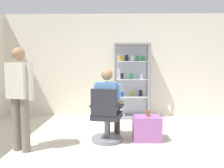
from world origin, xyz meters
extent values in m
plane|color=beige|center=(0.00, 0.00, 0.00)|extent=(7.20, 7.20, 0.00)
cube|color=silver|center=(0.00, 3.00, 1.35)|extent=(6.00, 0.10, 2.70)
cylinder|color=gray|center=(-0.02, 2.50, 0.95)|extent=(0.05, 0.05, 1.90)
cylinder|color=gray|center=(0.82, 2.50, 0.95)|extent=(0.05, 0.05, 1.90)
cylinder|color=gray|center=(-0.02, 2.90, 0.95)|extent=(0.05, 0.05, 1.90)
cylinder|color=gray|center=(0.82, 2.90, 0.95)|extent=(0.05, 0.05, 1.90)
cube|color=gray|center=(0.40, 2.70, 1.88)|extent=(0.90, 0.45, 0.04)
cube|color=gray|center=(0.40, 2.70, 0.02)|extent=(0.90, 0.45, 0.04)
cube|color=silver|center=(0.40, 2.92, 0.95)|extent=(0.84, 0.02, 1.80)
cube|color=silver|center=(0.40, 2.70, 0.55)|extent=(0.82, 0.39, 0.02)
cube|color=#264CB2|center=(0.16, 2.67, 0.62)|extent=(0.08, 0.05, 0.12)
cube|color=#999919|center=(0.39, 2.70, 0.62)|extent=(0.09, 0.05, 0.13)
cube|color=black|center=(0.64, 2.75, 0.64)|extent=(0.09, 0.05, 0.16)
cube|color=silver|center=(0.40, 2.70, 1.00)|extent=(0.82, 0.39, 0.02)
cube|color=black|center=(0.15, 2.73, 1.08)|extent=(0.08, 0.04, 0.15)
cube|color=#268C4C|center=(0.39, 2.68, 1.07)|extent=(0.09, 0.05, 0.13)
cube|color=silver|center=(0.64, 2.66, 1.07)|extent=(0.08, 0.05, 0.12)
cube|color=silver|center=(0.40, 2.70, 1.45)|extent=(0.82, 0.39, 0.02)
cube|color=gold|center=(0.12, 2.68, 1.53)|extent=(0.09, 0.05, 0.14)
cube|color=black|center=(0.27, 2.71, 1.54)|extent=(0.09, 0.06, 0.16)
cube|color=silver|center=(0.41, 2.67, 1.53)|extent=(0.08, 0.05, 0.14)
cube|color=#268C4C|center=(0.54, 2.69, 1.52)|extent=(0.07, 0.04, 0.13)
cube|color=#268C4C|center=(0.69, 2.72, 1.53)|extent=(0.09, 0.06, 0.13)
cylinder|color=slate|center=(-0.16, 0.96, 0.03)|extent=(0.56, 0.56, 0.06)
cylinder|color=slate|center=(-0.16, 0.96, 0.24)|extent=(0.07, 0.07, 0.41)
cube|color=#26262D|center=(-0.16, 0.96, 0.46)|extent=(0.57, 0.57, 0.10)
cube|color=#26262D|center=(-0.21, 0.75, 0.73)|extent=(0.45, 0.17, 0.45)
cube|color=#26262D|center=(0.09, 0.90, 0.64)|extent=(0.10, 0.30, 0.04)
cube|color=#26262D|center=(-0.42, 1.01, 0.64)|extent=(0.10, 0.30, 0.04)
cylinder|color=#3F382D|center=(-0.02, 1.13, 0.56)|extent=(0.22, 0.42, 0.14)
cylinder|color=#3F382D|center=(0.02, 1.33, 0.28)|extent=(0.11, 0.11, 0.56)
cylinder|color=#3F382D|center=(-0.22, 1.18, 0.56)|extent=(0.22, 0.42, 0.14)
cylinder|color=#3F382D|center=(-0.17, 1.37, 0.28)|extent=(0.11, 0.11, 0.56)
cube|color=#598CCC|center=(-0.16, 0.96, 0.81)|extent=(0.40, 0.29, 0.50)
sphere|color=#99704C|center=(-0.16, 0.96, 1.19)|extent=(0.20, 0.20, 0.20)
cylinder|color=#598CCC|center=(0.03, 0.92, 0.88)|extent=(0.09, 0.09, 0.28)
cylinder|color=#99704C|center=(0.07, 1.09, 0.66)|extent=(0.14, 0.31, 0.08)
cylinder|color=#598CCC|center=(-0.36, 1.00, 0.88)|extent=(0.09, 0.09, 0.28)
cylinder|color=#99704C|center=(-0.32, 1.18, 0.66)|extent=(0.14, 0.31, 0.08)
cube|color=#9E599E|center=(0.56, 1.01, 0.22)|extent=(0.49, 0.36, 0.44)
cylinder|color=brown|center=(0.57, 1.02, 0.49)|extent=(0.07, 0.07, 0.11)
cylinder|color=slate|center=(-1.41, 0.44, 0.42)|extent=(0.13, 0.13, 0.85)
cylinder|color=beige|center=(-1.30, 0.39, 1.10)|extent=(0.09, 0.09, 0.55)
cylinder|color=slate|center=(-1.58, 0.50, 0.42)|extent=(0.13, 0.13, 0.85)
cylinder|color=beige|center=(-1.70, 0.55, 1.10)|extent=(0.09, 0.09, 0.55)
cube|color=beige|center=(-1.50, 0.47, 1.12)|extent=(0.41, 0.33, 0.55)
sphere|color=#99704C|center=(-1.50, 0.47, 1.53)|extent=(0.20, 0.20, 0.20)
camera|label=1|loc=(0.00, -2.83, 1.36)|focal=34.70mm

